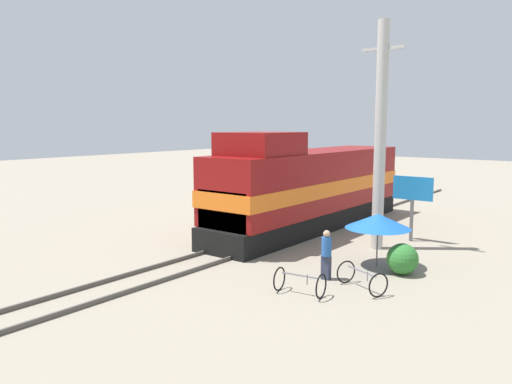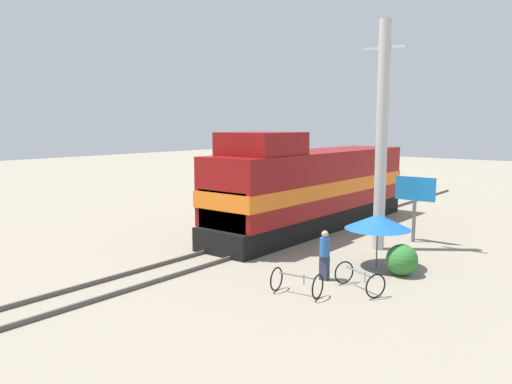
# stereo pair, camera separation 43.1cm
# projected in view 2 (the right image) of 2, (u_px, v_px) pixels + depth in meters

# --- Properties ---
(ground_plane) EXTENTS (120.00, 120.00, 0.00)m
(ground_plane) POSITION_uv_depth(u_px,v_px,m) (273.00, 240.00, 22.69)
(ground_plane) COLOR gray
(rail_near) EXTENTS (0.08, 43.66, 0.15)m
(rail_near) POSITION_uv_depth(u_px,v_px,m) (261.00, 236.00, 23.13)
(rail_near) COLOR #4C4742
(rail_near) RESTS_ON ground_plane
(rail_far) EXTENTS (0.08, 43.66, 0.15)m
(rail_far) POSITION_uv_depth(u_px,v_px,m) (286.00, 241.00, 22.23)
(rail_far) COLOR #4C4742
(rail_far) RESTS_ON ground_plane
(locomotive) EXTENTS (3.04, 14.37, 4.89)m
(locomotive) POSITION_uv_depth(u_px,v_px,m) (310.00, 188.00, 24.74)
(locomotive) COLOR black
(locomotive) RESTS_ON ground_plane
(utility_pole) EXTENTS (1.80, 0.48, 9.38)m
(utility_pole) POSITION_uv_depth(u_px,v_px,m) (382.00, 136.00, 20.42)
(utility_pole) COLOR #B2B2AD
(utility_pole) RESTS_ON ground_plane
(vendor_umbrella) EXTENTS (2.39, 2.39, 1.98)m
(vendor_umbrella) POSITION_uv_depth(u_px,v_px,m) (378.00, 222.00, 18.16)
(vendor_umbrella) COLOR #4C4C4C
(vendor_umbrella) RESTS_ON ground_plane
(billboard_sign) EXTENTS (1.80, 0.12, 2.92)m
(billboard_sign) POSITION_uv_depth(u_px,v_px,m) (415.00, 194.00, 22.05)
(billboard_sign) COLOR #595959
(billboard_sign) RESTS_ON ground_plane
(shrub_cluster) EXTENTS (1.10, 1.10, 1.10)m
(shrub_cluster) POSITION_uv_depth(u_px,v_px,m) (402.00, 260.00, 17.32)
(shrub_cluster) COLOR #2D722D
(shrub_cluster) RESTS_ON ground_plane
(person_bystander) EXTENTS (0.34, 0.34, 1.70)m
(person_bystander) POSITION_uv_depth(u_px,v_px,m) (325.00, 253.00, 16.76)
(person_bystander) COLOR #2D3347
(person_bystander) RESTS_ON ground_plane
(bicycle) EXTENTS (1.78, 1.36, 0.77)m
(bicycle) POSITION_uv_depth(u_px,v_px,m) (359.00, 279.00, 15.73)
(bicycle) COLOR black
(bicycle) RESTS_ON ground_plane
(bicycle_spare) EXTENTS (1.56, 0.94, 0.77)m
(bicycle_spare) POSITION_uv_depth(u_px,v_px,m) (297.00, 283.00, 15.34)
(bicycle_spare) COLOR black
(bicycle_spare) RESTS_ON ground_plane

